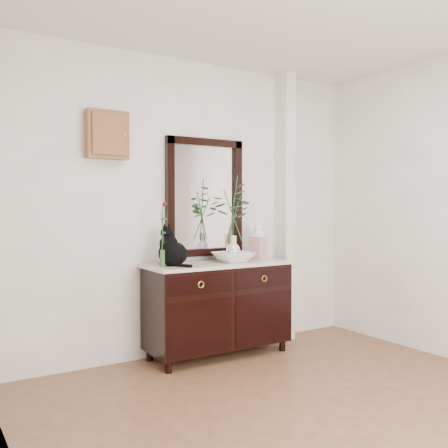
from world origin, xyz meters
TOP-DOWN VIEW (x-y plane):
  - ground_plane at (0.00, 0.00)m, footprint 3.60×4.00m
  - wall_back at (0.00, 1.98)m, footprint 3.60×0.04m
  - pilaster at (1.00, 1.90)m, footprint 0.12×0.20m
  - sideboard at (0.10, 1.73)m, footprint 1.33×0.52m
  - wall_mirror at (0.10, 1.97)m, footprint 0.80×0.06m
  - key_cabinet at (-0.85, 1.94)m, footprint 0.35×0.10m
  - cat at (-0.36, 1.71)m, footprint 0.33×0.37m
  - lotus_bowl at (0.23, 1.69)m, footprint 0.36×0.36m
  - vase_branches at (0.23, 1.69)m, footprint 0.38×0.38m
  - bud_vase_rose at (-0.47, 1.68)m, footprint 0.08×0.08m
  - ginger_jar at (0.56, 1.75)m, footprint 0.16×0.16m

SIDE VIEW (x-z plane):
  - ground_plane at x=0.00m, z-range -0.02..0.00m
  - sideboard at x=0.10m, z-range 0.06..0.88m
  - lotus_bowl at x=0.23m, z-range 0.85..0.94m
  - cat at x=-0.36m, z-range 0.85..1.19m
  - ginger_jar at x=0.56m, z-range 0.85..1.20m
  - bud_vase_rose at x=-0.47m, z-range 0.85..1.40m
  - vase_branches at x=0.23m, z-range 0.87..1.65m
  - wall_back at x=0.00m, z-range 0.00..2.70m
  - pilaster at x=1.00m, z-range 0.00..2.70m
  - wall_mirror at x=0.10m, z-range 0.89..1.99m
  - key_cabinet at x=-0.85m, z-range 1.75..2.15m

